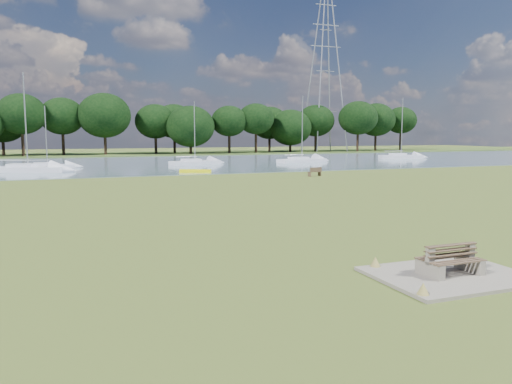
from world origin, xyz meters
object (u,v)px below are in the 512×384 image
object	(u,v)px
sailboat_0	(301,159)
kayak	(195,171)
riverbank_bench	(315,172)
sailboat_1	(400,155)
sailboat_2	(47,165)
sailboat_4	(27,167)
bench_pair	(450,261)
pylon	(325,46)
sailboat_5	(194,161)

from	to	relation	value
sailboat_0	kayak	bearing A→B (deg)	-157.65
kayak	riverbank_bench	bearing A→B (deg)	-16.75
sailboat_1	sailboat_2	distance (m)	51.17
riverbank_bench	sailboat_4	size ratio (longest dim) A/B	0.14
bench_pair	kayak	bearing A→B (deg)	86.11
riverbank_bench	sailboat_4	distance (m)	29.34
kayak	sailboat_4	bearing A→B (deg)	179.07
sailboat_2	sailboat_4	xyz separation A→B (m)	(-1.71, -4.87, 0.11)
pylon	sailboat_1	bearing A→B (deg)	-95.23
riverbank_bench	sailboat_2	distance (m)	30.71
bench_pair	sailboat_2	distance (m)	51.50
sailboat_0	sailboat_5	size ratio (longest dim) A/B	1.12
bench_pair	riverbank_bench	world-z (taller)	bench_pair
riverbank_bench	bench_pair	bearing A→B (deg)	-122.32
sailboat_1	sailboat_5	bearing A→B (deg)	-161.45
sailboat_1	bench_pair	bearing A→B (deg)	-112.68
pylon	sailboat_4	bearing A→B (deg)	-145.03
sailboat_2	sailboat_5	world-z (taller)	sailboat_5
sailboat_0	sailboat_5	world-z (taller)	sailboat_0
sailboat_5	sailboat_0	bearing A→B (deg)	-16.60
bench_pair	riverbank_bench	size ratio (longest dim) A/B	1.18
riverbank_bench	sailboat_0	distance (m)	21.35
kayak	sailboat_4	size ratio (longest dim) A/B	0.31
sailboat_0	sailboat_1	size ratio (longest dim) A/B	0.95
sailboat_4	sailboat_5	world-z (taller)	sailboat_4
bench_pair	pylon	bearing A→B (deg)	63.03
sailboat_0	sailboat_5	distance (m)	14.73
bench_pair	sailboat_5	world-z (taller)	sailboat_5
sailboat_4	sailboat_2	bearing A→B (deg)	92.99
sailboat_1	riverbank_bench	bearing A→B (deg)	-126.11
pylon	sailboat_2	xyz separation A→B (m)	(-53.75, -33.91, -21.62)
riverbank_bench	kayak	distance (m)	12.27
pylon	sailboat_4	distance (m)	71.01
bench_pair	sailboat_4	world-z (taller)	sailboat_4
bench_pair	sailboat_5	xyz separation A→B (m)	(5.27, 50.92, 0.02)
sailboat_1	sailboat_4	world-z (taller)	sailboat_4
bench_pair	sailboat_2	size ratio (longest dim) A/B	0.24
pylon	sailboat_1	world-z (taller)	pylon
riverbank_bench	sailboat_1	size ratio (longest dim) A/B	0.15
sailboat_0	sailboat_4	world-z (taller)	sailboat_4
kayak	sailboat_1	xyz separation A→B (m)	(36.79, 15.78, 0.35)
pylon	sailboat_4	xyz separation A→B (m)	(-55.46, -38.79, -21.50)
riverbank_bench	sailboat_2	size ratio (longest dim) A/B	0.21
pylon	sailboat_0	size ratio (longest dim) A/B	3.99
kayak	sailboat_5	bearing A→B (deg)	98.87
sailboat_1	sailboat_4	xyz separation A→B (m)	(-52.72, -8.91, -0.00)
bench_pair	sailboat_0	bearing A→B (deg)	67.80
sailboat_1	sailboat_4	bearing A→B (deg)	-157.28
bench_pair	pylon	xyz separation A→B (m)	(41.78, 84.00, 21.59)
sailboat_0	sailboat_5	bearing A→B (deg)	165.99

